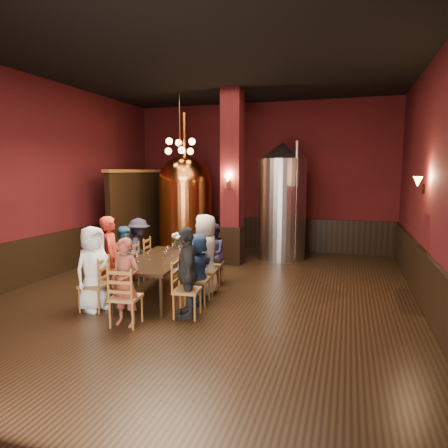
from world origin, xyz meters
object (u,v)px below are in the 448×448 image
(person_1, at_px, (111,258))
(person_2, at_px, (126,258))
(person_0, at_px, (93,269))
(steel_vessel, at_px, (282,201))
(rose_vase, at_px, (176,238))
(dining_table, at_px, (159,261))
(copper_kettle, at_px, (185,204))

(person_1, distance_m, person_2, 0.67)
(person_0, distance_m, steel_vessel, 5.82)
(person_1, relative_size, rose_vase, 4.45)
(person_1, relative_size, person_2, 1.21)
(person_0, bearing_deg, rose_vase, -2.16)
(person_1, distance_m, rose_vase, 1.61)
(dining_table, distance_m, person_1, 0.92)
(person_0, distance_m, copper_kettle, 5.01)
(person_0, relative_size, rose_vase, 4.17)
(dining_table, distance_m, copper_kettle, 4.08)
(person_2, relative_size, steel_vessel, 0.41)
(person_2, height_order, rose_vase, person_2)
(person_0, height_order, steel_vessel, steel_vessel)
(dining_table, xyz_separation_m, rose_vase, (-0.08, 1.00, 0.30))
(steel_vessel, relative_size, rose_vase, 8.97)
(person_1, height_order, person_2, person_1)
(copper_kettle, height_order, rose_vase, copper_kettle)
(person_0, relative_size, person_2, 1.14)
(rose_vase, bearing_deg, copper_kettle, 109.06)
(steel_vessel, bearing_deg, person_2, -123.82)
(person_2, bearing_deg, steel_vessel, -25.53)
(person_0, bearing_deg, dining_table, -18.76)
(person_0, xyz_separation_m, person_1, (-0.08, 0.67, 0.05))
(copper_kettle, xyz_separation_m, steel_vessel, (2.79, 0.26, 0.12))
(person_2, xyz_separation_m, steel_vessel, (2.60, 3.88, 0.95))
(dining_table, xyz_separation_m, person_0, (-0.73, -1.09, 0.06))
(dining_table, distance_m, steel_vessel, 4.55)
(dining_table, height_order, person_1, person_1)
(copper_kettle, height_order, steel_vessel, copper_kettle)
(dining_table, xyz_separation_m, steel_vessel, (1.72, 4.12, 0.92))
(dining_table, relative_size, person_2, 1.90)
(dining_table, relative_size, person_1, 1.56)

